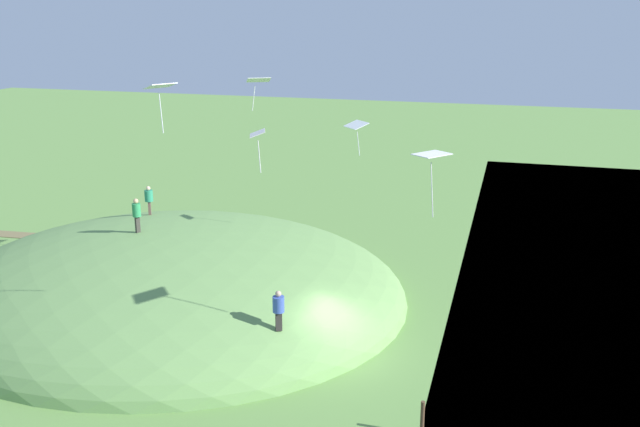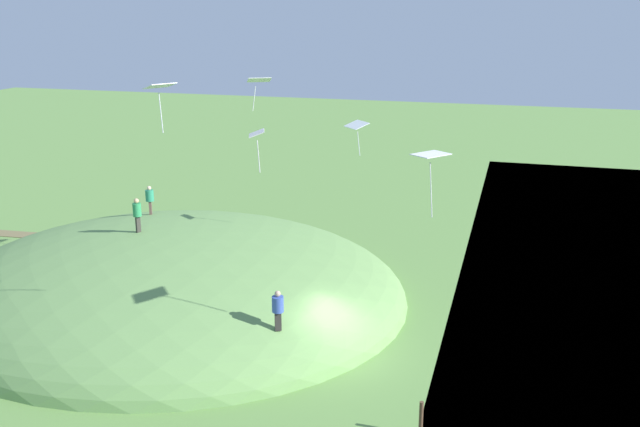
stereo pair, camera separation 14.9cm
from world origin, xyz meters
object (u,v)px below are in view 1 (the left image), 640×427
(person_near_shore, at_px, (137,211))
(kite_9, at_px, (258,136))
(person_walking_path, at_px, (149,197))
(kite_4, at_px, (432,157))
(kite_6, at_px, (160,88))
(kite_1, at_px, (356,126))
(kite_5, at_px, (258,81))
(person_with_child, at_px, (278,306))
(mooring_post, at_px, (422,418))

(person_near_shore, relative_size, kite_9, 1.16)
(person_walking_path, distance_m, kite_9, 15.43)
(kite_4, bearing_deg, kite_6, -4.50)
(person_walking_path, height_order, kite_6, kite_6)
(kite_4, height_order, kite_6, kite_6)
(kite_1, bearing_deg, person_near_shore, 19.43)
(kite_1, bearing_deg, person_walking_path, -1.88)
(kite_4, distance_m, kite_5, 14.08)
(person_near_shore, height_order, kite_4, kite_4)
(person_near_shore, relative_size, person_with_child, 1.04)
(person_near_shore, xyz_separation_m, kite_6, (-4.44, 5.04, 6.59))
(person_near_shore, height_order, kite_6, kite_6)
(kite_4, bearing_deg, person_near_shore, -21.63)
(kite_1, xyz_separation_m, kite_9, (1.32, 9.69, 1.12))
(person_with_child, height_order, kite_9, kite_9)
(person_near_shore, distance_m, mooring_post, 17.76)
(kite_4, distance_m, kite_9, 6.09)
(person_near_shore, xyz_separation_m, mooring_post, (-15.17, 8.55, -3.50))
(person_with_child, relative_size, kite_4, 0.74)
(kite_5, xyz_separation_m, kite_6, (0.46, 9.14, 0.61))
(person_with_child, bearing_deg, kite_5, -94.64)
(kite_5, distance_m, kite_6, 9.17)
(kite_1, xyz_separation_m, kite_6, (5.59, 8.58, 2.52))
(kite_4, xyz_separation_m, kite_9, (6.06, 0.30, 0.48))
(person_with_child, distance_m, kite_4, 8.28)
(person_walking_path, bearing_deg, person_with_child, -155.59)
(person_walking_path, bearing_deg, mooring_post, -150.51)
(person_walking_path, bearing_deg, kite_4, -144.71)
(person_walking_path, distance_m, mooring_post, 21.07)
(kite_9, bearing_deg, kite_4, -177.20)
(kite_6, height_order, mooring_post, kite_6)
(mooring_post, bearing_deg, person_with_child, -25.55)
(kite_5, height_order, kite_9, kite_5)
(person_walking_path, xyz_separation_m, kite_5, (-6.44, -0.18, 6.40))
(kite_4, xyz_separation_m, kite_6, (10.33, -0.81, 1.88))
(kite_4, height_order, kite_5, kite_5)
(person_with_child, height_order, kite_1, kite_1)
(kite_6, bearing_deg, kite_5, -92.86)
(kite_6, distance_m, mooring_post, 15.13)
(kite_9, bearing_deg, kite_1, -97.78)
(kite_5, bearing_deg, mooring_post, 129.08)
(person_with_child, distance_m, kite_1, 10.78)
(person_with_child, height_order, kite_4, kite_4)
(kite_4, bearing_deg, person_with_child, -1.63)
(kite_4, bearing_deg, kite_9, 2.80)
(kite_9, bearing_deg, person_walking_path, -44.48)
(person_with_child, bearing_deg, kite_6, -36.21)
(person_walking_path, relative_size, kite_1, 1.02)
(kite_4, bearing_deg, mooring_post, 98.30)
(person_near_shore, relative_size, kite_6, 0.88)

